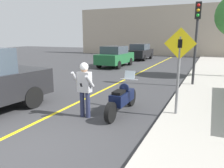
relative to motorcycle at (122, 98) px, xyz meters
The scene contains 9 objects.
ground_plane 3.45m from the motorcycle, 113.30° to the right, with size 80.00×80.00×0.00m, color #38383A.
road_center_line 3.50m from the motorcycle, 124.21° to the left, with size 0.12×36.00×0.01m.
building_backdrop 23.06m from the motorcycle, 93.38° to the left, with size 28.00×1.20×6.23m.
motorcycle is the anchor object (origin of this frame).
person_biker 1.32m from the motorcycle, 137.64° to the right, with size 0.59×0.46×1.68m.
crossing_sign 2.04m from the motorcycle, 10.50° to the left, with size 0.91×0.08×2.55m.
traffic_light 5.72m from the motorcycle, 70.58° to the left, with size 0.26×0.30×3.85m.
parked_car_green 11.25m from the motorcycle, 114.95° to the left, with size 1.88×4.20×1.68m.
parked_car_black 17.04m from the motorcycle, 105.51° to the left, with size 1.88×4.20×1.68m.
Camera 1 is at (3.85, -3.12, 2.42)m, focal length 35.00 mm.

